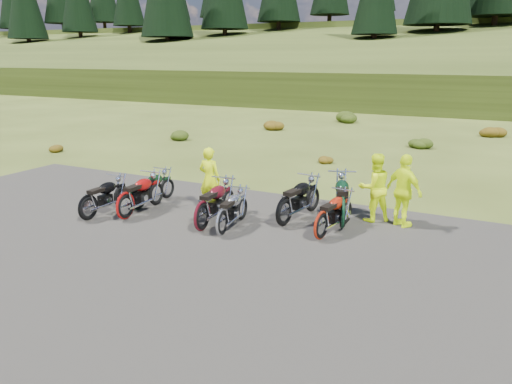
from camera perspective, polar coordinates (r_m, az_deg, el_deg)
The scene contains 22 objects.
ground at distance 12.42m, azimuth -4.88°, elevation -4.76°, with size 300.00×300.00×0.00m, color #3D4918.
gravel_pad at distance 10.89m, azimuth -10.46°, elevation -7.93°, with size 20.00×12.00×0.04m, color black.
hill_slope at distance 60.35m, azimuth 21.36°, elevation 10.29°, with size 300.00×46.00×3.00m, color #2E3913, non-canonical shape.
hill_plateau at distance 120.11m, azimuth 24.56°, elevation 11.99°, with size 300.00×90.00×9.17m, color #2E3913.
shrub_0 at distance 24.49m, azimuth -21.71°, elevation 4.80°, with size 0.77×0.77×0.45m, color #5F360B.
shrub_1 at distance 26.42m, azimuth -8.85°, elevation 6.58°, with size 1.03×1.03×0.61m, color #20310C.
shrub_2 at distance 29.49m, azimuth 1.87°, elevation 7.80°, with size 1.30×1.30×0.77m, color #5F360B.
shrub_3 at distance 33.38m, azimuth 10.37°, elevation 8.58°, with size 1.56×1.56×0.92m, color #20310C.
shrub_4 at distance 20.58m, azimuth 7.74°, elevation 3.93°, with size 0.77×0.77×0.45m, color #5F360B.
shrub_5 at distance 24.97m, azimuth 18.18°, elevation 5.49°, with size 1.03×1.03×0.61m, color #20310C.
shrub_6 at distance 29.94m, azimuth 25.36°, elevation 6.45°, with size 1.30×1.30×0.77m, color #5F360B.
motorcycle_0 at distance 14.01m, azimuth -18.52°, elevation -3.16°, with size 1.96×0.65×1.03m, color black, non-canonical shape.
motorcycle_1 at distance 13.82m, azimuth -14.60°, elevation -3.11°, with size 2.09×0.70×1.10m, color #940B0A, non-canonical shape.
motorcycle_2 at distance 14.54m, azimuth -13.28°, elevation -2.10°, with size 1.96×0.65×1.02m, color black, non-canonical shape.
motorcycle_3 at distance 12.23m, azimuth -3.87°, elevation -5.07°, with size 1.88×0.63×0.99m, color #A5A5A9, non-canonical shape.
motorcycle_4 at distance 12.58m, azimuth -6.14°, elevation -4.53°, with size 2.17×0.72×1.14m, color #4A0C14, non-canonical shape.
motorcycle_5 at distance 12.87m, azimuth 3.24°, elevation -3.99°, with size 2.19×0.73×1.15m, color black, non-canonical shape.
motorcycle_6 at distance 12.04m, azimuth 7.41°, elevation -5.50°, with size 1.96×0.65×1.03m, color maroon, non-canonical shape.
motorcycle_7 at distance 12.83m, azimuth 9.77°, elevation -4.26°, with size 2.35×0.78×1.23m, color black, non-canonical shape.
person_middle at distance 13.94m, azimuth -5.32°, elevation 1.35°, with size 0.66×0.43×1.80m, color #D4EE0C.
person_right_a at distance 13.36m, azimuth 13.36°, elevation 0.38°, with size 0.88×0.68×1.80m, color #D4EE0C.
person_right_b at distance 13.10m, azimuth 16.56°, elevation 0.00°, with size 1.10×0.46×1.87m, color #D4EE0C.
Camera 1 is at (6.21, -9.87, 4.26)m, focal length 35.00 mm.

